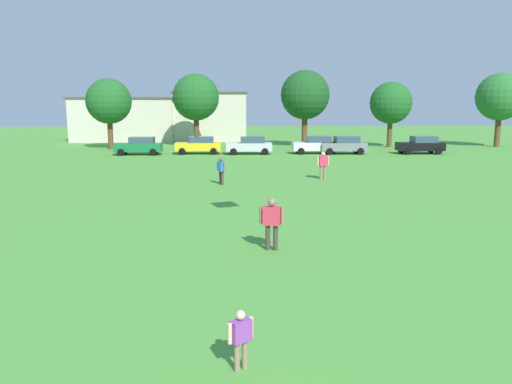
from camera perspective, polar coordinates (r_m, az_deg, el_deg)
The scene contains 18 objects.
ground_plane at distance 33.50m, azimuth -3.20°, elevation 2.09°, with size 160.00×160.00×0.00m, color #4C9338.
child_kite_flyer at distance 8.83m, azimuth -1.76°, elevation -16.06°, with size 0.45×0.36×1.09m.
adult_bystander at distance 15.62m, azimuth 1.81°, elevation -3.16°, with size 0.78×0.42×1.67m.
bystander_near_trees at distance 31.14m, azimuth 7.70°, elevation 3.32°, with size 0.80×0.45×1.72m.
bystander_midfield at distance 28.81m, azimuth -4.02°, elevation 2.72°, with size 0.51×0.67×1.60m.
parked_car_green_0 at distance 47.82m, azimuth -13.23°, elevation 5.20°, with size 4.30×2.02×1.68m.
parked_car_yellow_1 at distance 47.69m, azimuth -6.54°, elevation 5.39°, with size 4.30×2.02×1.68m.
parked_car_silver_2 at distance 47.16m, azimuth -0.73°, elevation 5.40°, with size 4.30×2.02×1.68m.
parked_car_white_3 at distance 48.00m, azimuth 6.88°, elevation 5.41°, with size 4.30×2.02×1.68m.
parked_car_gray_4 at distance 48.12m, azimuth 10.05°, elevation 5.34°, with size 4.30×2.02×1.68m.
parked_car_black_5 at distance 50.09m, azimuth 18.40°, elevation 5.16°, with size 4.30×2.02×1.68m.
tree_far_left at distance 55.07m, azimuth -16.53°, elevation 9.92°, with size 4.72×4.72×7.35m.
tree_left at distance 56.56m, azimuth -6.92°, elevation 10.71°, with size 5.17×5.17×8.05m.
tree_center at distance 56.21m, azimuth 5.64°, elevation 10.99°, with size 5.40×5.40×8.42m.
tree_right at distance 57.34m, azimuth 15.22°, elevation 9.81°, with size 4.58×4.58×7.14m.
tree_far_right at distance 61.86m, azimuth 26.23°, elevation 9.75°, with size 5.22×5.22×8.13m.
house_left at distance 66.51m, azimuth -5.26°, elevation 8.63°, with size 9.57×6.90×6.27m.
house_right at distance 67.78m, azimuth -14.71°, elevation 8.09°, with size 13.34×7.56×5.60m.
Camera 1 is at (-0.06, -3.20, 4.51)m, focal length 34.88 mm.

